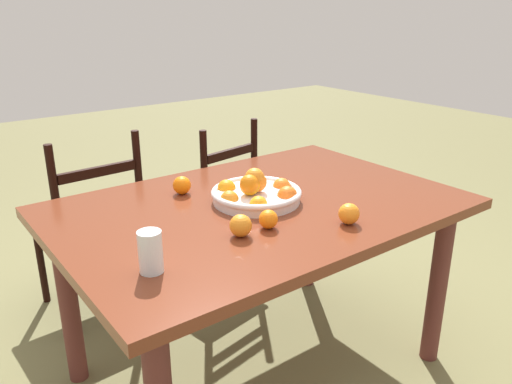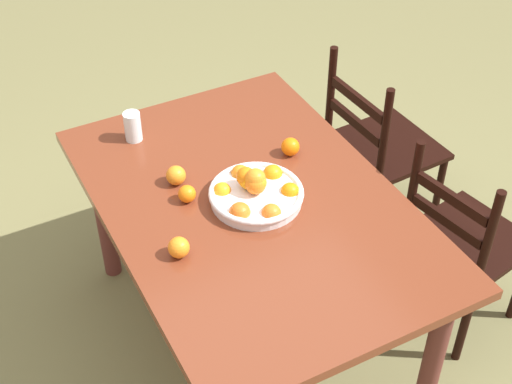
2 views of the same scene
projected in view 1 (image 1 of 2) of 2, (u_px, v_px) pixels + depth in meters
ground_plane at (259, 366)px, 2.21m from camera, size 12.00×12.00×0.00m
dining_table at (259, 227)px, 1.98m from camera, size 1.52×1.03×0.76m
chair_near_window at (92, 228)px, 2.49m from camera, size 0.47×0.47×0.94m
chair_by_cabinet at (213, 204)px, 2.83m from camera, size 0.49×0.49×0.91m
fruit_bowl at (256, 192)px, 1.94m from camera, size 0.35×0.35×0.14m
orange_loose_0 at (241, 226)px, 1.65m from camera, size 0.07×0.07×0.07m
orange_loose_1 at (268, 219)px, 1.71m from camera, size 0.07×0.07×0.07m
orange_loose_2 at (182, 185)px, 2.03m from camera, size 0.07×0.07×0.07m
orange_loose_3 at (349, 214)px, 1.75m from camera, size 0.07×0.07×0.07m
drinking_glass at (150, 252)px, 1.42m from camera, size 0.07×0.07×0.12m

